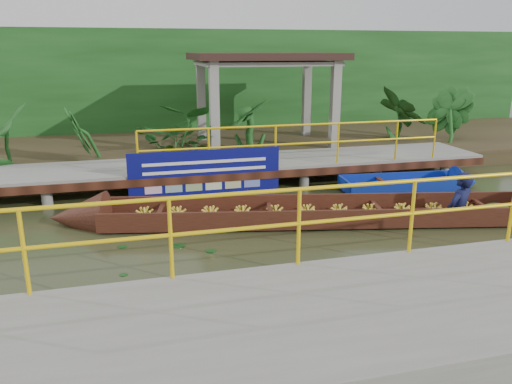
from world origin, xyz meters
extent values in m
plane|color=#2E361B|center=(0.00, 0.00, 0.00)|extent=(80.00, 80.00, 0.00)
cube|color=#322A19|center=(0.00, 7.50, 0.23)|extent=(30.00, 8.00, 0.45)
cube|color=gray|center=(0.00, 3.50, 0.50)|extent=(16.00, 2.00, 0.15)
cube|color=black|center=(0.00, 2.50, 0.42)|extent=(16.00, 0.12, 0.18)
cylinder|color=yellow|center=(2.75, 2.55, 1.57)|extent=(7.50, 0.05, 0.05)
cylinder|color=yellow|center=(2.75, 2.55, 1.12)|extent=(7.50, 0.05, 0.05)
cylinder|color=yellow|center=(2.75, 2.55, 1.07)|extent=(0.05, 0.05, 1.00)
cylinder|color=gray|center=(-4.00, 4.30, 0.22)|extent=(0.24, 0.24, 0.55)
cylinder|color=gray|center=(-2.00, 2.70, 0.22)|extent=(0.24, 0.24, 0.55)
cylinder|color=gray|center=(-2.00, 4.30, 0.22)|extent=(0.24, 0.24, 0.55)
cylinder|color=gray|center=(0.00, 2.70, 0.22)|extent=(0.24, 0.24, 0.55)
cylinder|color=gray|center=(0.00, 4.30, 0.22)|extent=(0.24, 0.24, 0.55)
cylinder|color=gray|center=(2.00, 2.70, 0.22)|extent=(0.24, 0.24, 0.55)
cylinder|color=gray|center=(2.00, 4.30, 0.22)|extent=(0.24, 0.24, 0.55)
cylinder|color=gray|center=(4.00, 2.70, 0.22)|extent=(0.24, 0.24, 0.55)
cylinder|color=gray|center=(4.00, 4.30, 0.22)|extent=(0.24, 0.24, 0.55)
cylinder|color=gray|center=(6.00, 2.70, 0.22)|extent=(0.24, 0.24, 0.55)
cylinder|color=gray|center=(6.00, 4.30, 0.22)|extent=(0.24, 0.24, 0.55)
cylinder|color=gray|center=(0.00, 2.70, 0.22)|extent=(0.24, 0.24, 0.55)
cube|color=gray|center=(1.00, -4.20, 0.30)|extent=(18.00, 2.40, 0.70)
cylinder|color=yellow|center=(1.00, -3.05, 1.65)|extent=(10.00, 0.05, 0.05)
cylinder|color=yellow|center=(1.00, -3.05, 1.20)|extent=(10.00, 0.05, 0.05)
cylinder|color=yellow|center=(1.00, -3.05, 1.15)|extent=(0.05, 0.05, 1.00)
cube|color=gray|center=(1.20, 5.10, 1.60)|extent=(0.25, 0.25, 2.80)
cube|color=gray|center=(4.80, 5.10, 1.60)|extent=(0.25, 0.25, 2.80)
cube|color=gray|center=(1.20, 7.50, 1.60)|extent=(0.25, 0.25, 2.80)
cube|color=gray|center=(4.80, 7.50, 1.60)|extent=(0.25, 0.25, 2.80)
cube|color=gray|center=(3.00, 6.30, 2.90)|extent=(4.00, 2.60, 0.12)
cube|color=black|center=(3.00, 6.30, 3.10)|extent=(4.40, 3.00, 0.20)
cube|color=#174416|center=(0.00, 10.00, 2.00)|extent=(30.00, 0.80, 4.00)
cube|color=black|center=(2.50, 0.13, 0.07)|extent=(8.75, 2.88, 0.07)
cube|color=black|center=(2.61, 0.66, 0.22)|extent=(8.53, 1.88, 0.37)
cube|color=black|center=(2.39, -0.40, 0.22)|extent=(8.53, 1.88, 0.37)
cone|color=black|center=(-2.24, 1.14, 0.15)|extent=(1.28, 1.25, 1.05)
ellipsoid|color=#174416|center=(5.91, -0.59, 0.17)|extent=(0.70, 0.60, 0.28)
imported|color=#0F1339|center=(5.16, -0.43, 0.97)|extent=(0.75, 0.63, 1.75)
cube|color=#0D2694|center=(5.15, 1.68, 0.10)|extent=(2.99, 1.15, 0.10)
cube|color=#0D2694|center=(5.19, 2.12, 0.21)|extent=(2.91, 0.34, 0.29)
cube|color=#0D2694|center=(5.10, 1.25, 0.21)|extent=(2.91, 0.34, 0.29)
cube|color=#0D2694|center=(3.69, 1.82, 0.21)|extent=(0.14, 0.88, 0.29)
cone|color=#0D2694|center=(6.79, 1.53, 0.16)|extent=(0.66, 0.87, 0.82)
cube|color=black|center=(4.66, 1.73, 0.25)|extent=(0.18, 0.88, 0.05)
cube|color=navy|center=(0.50, 2.48, 0.55)|extent=(3.52, 0.03, 1.10)
cube|color=white|center=(0.50, 2.46, 0.82)|extent=(2.86, 0.01, 0.07)
cube|color=white|center=(0.50, 2.46, 0.62)|extent=(2.86, 0.01, 0.07)
imported|color=#174416|center=(-4.15, 5.30, 1.21)|extent=(1.22, 1.22, 1.53)
imported|color=#174416|center=(-2.15, 5.30, 1.21)|extent=(1.22, 1.22, 1.53)
imported|color=#174416|center=(0.35, 5.30, 1.21)|extent=(1.22, 1.22, 1.53)
imported|color=#174416|center=(2.35, 5.30, 1.21)|extent=(1.22, 1.22, 1.53)
imported|color=#174416|center=(7.35, 5.30, 1.21)|extent=(1.22, 1.22, 1.53)
imported|color=#174416|center=(8.85, 5.30, 1.21)|extent=(1.22, 1.22, 1.53)
camera|label=1|loc=(-1.23, -8.62, 3.31)|focal=35.00mm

